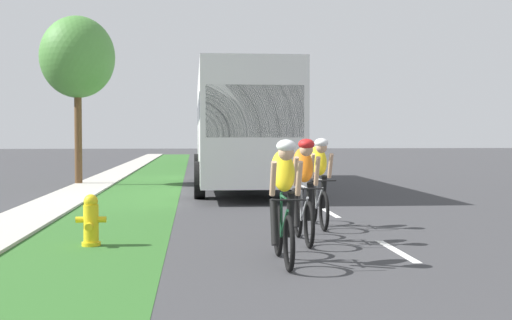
{
  "coord_description": "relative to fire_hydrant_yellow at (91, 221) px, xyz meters",
  "views": [
    {
      "loc": [
        -2.84,
        -1.37,
        1.63
      ],
      "look_at": [
        -0.87,
        19.72,
        0.84
      ],
      "focal_mm": 46.47,
      "sensor_mm": 36.0,
      "label": 1
    }
  ],
  "objects": [
    {
      "name": "cyclist_distant",
      "position": [
        3.71,
        1.66,
        0.44
      ],
      "size": [
        0.42,
        1.72,
        1.58
      ],
      "color": "black",
      "rests_on": "ground_plane"
    },
    {
      "name": "fire_hydrant_yellow",
      "position": [
        0.0,
        0.0,
        0.0
      ],
      "size": [
        0.44,
        0.38,
        0.76
      ],
      "color": "yellow",
      "rests_on": "ground_plane"
    },
    {
      "name": "street_tree_near",
      "position": [
        -2.28,
        12.35,
        3.79
      ],
      "size": [
        2.43,
        2.43,
        5.53
      ],
      "color": "brown",
      "rests_on": "ground_plane"
    },
    {
      "name": "cyclist_trailing",
      "position": [
        3.16,
        -0.0,
        0.44
      ],
      "size": [
        0.42,
        1.72,
        1.58
      ],
      "color": "black",
      "rests_on": "ground_plane"
    },
    {
      "name": "bus_white",
      "position": [
        2.9,
        10.92,
        1.61
      ],
      "size": [
        2.78,
        11.6,
        3.48
      ],
      "color": "silver",
      "rests_on": "ground_plane"
    },
    {
      "name": "grass_verge",
      "position": [
        0.0,
        11.5,
        -0.37
      ],
      "size": [
        2.25,
        70.0,
        0.01
      ],
      "primitive_type": "cube",
      "color": "#2D6026",
      "rests_on": "ground_plane"
    },
    {
      "name": "ground_plane",
      "position": [
        4.35,
        11.5,
        -0.37
      ],
      "size": [
        120.0,
        120.0,
        0.0
      ],
      "primitive_type": "plane",
      "color": "#38383A"
    },
    {
      "name": "lane_markings_center",
      "position": [
        4.35,
        15.5,
        -0.37
      ],
      "size": [
        0.12,
        53.13,
        0.01
      ],
      "color": "white",
      "rests_on": "ground_plane"
    },
    {
      "name": "suv_dark_green",
      "position": [
        2.99,
        28.01,
        0.58
      ],
      "size": [
        2.15,
        4.7,
        1.79
      ],
      "color": "#194C2D",
      "rests_on": "ground_plane"
    },
    {
      "name": "cyclist_lead",
      "position": [
        2.64,
        -1.61,
        0.44
      ],
      "size": [
        0.42,
        1.72,
        1.58
      ],
      "color": "black",
      "rests_on": "ground_plane"
    },
    {
      "name": "sidewalk_concrete",
      "position": [
        -1.76,
        11.5,
        -0.37
      ],
      "size": [
        1.27,
        70.0,
        0.1
      ],
      "primitive_type": "cube",
      "color": "#B2ADA3",
      "rests_on": "ground_plane"
    }
  ]
}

